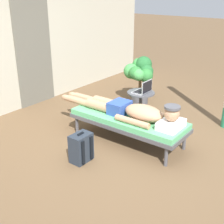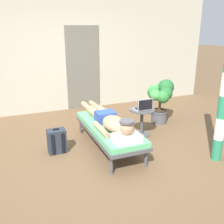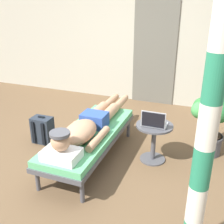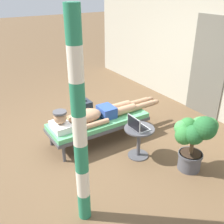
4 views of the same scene
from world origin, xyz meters
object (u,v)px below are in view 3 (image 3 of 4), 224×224
Objects in this scene: lounge_chair at (90,136)px; backpack at (43,130)px; side_table at (154,136)px; potted_plant at (214,115)px; laptop at (154,122)px; porch_post at (208,126)px; person_reclining at (88,126)px.

lounge_chair is 4.27× the size of backpack.
side_table is 0.55× the size of potted_plant.
laptop is (-0.00, -0.05, 0.23)m from side_table.
potted_plant is at bearing 13.52° from backpack.
laptop is 0.13× the size of porch_post.
potted_plant reaches higher than side_table.
potted_plant reaches higher than lounge_chair.
potted_plant is at bearing 33.68° from side_table.
laptop is 1.70m from backpack.
porch_post is at bearing -64.18° from side_table.
person_reclining is at bearing 145.15° from porch_post.
person_reclining is 7.00× the size of laptop.
person_reclining reaches higher than backpack.
backpack reaches higher than lounge_chair.
porch_post is at bearing -35.81° from lounge_chair.
side_table is at bearing 90.00° from laptop.
person_reclining is 1.88m from porch_post.
laptop is at bearing 1.76° from backpack.
side_table is 0.23m from laptop.
person_reclining is (-0.00, -0.04, 0.17)m from lounge_chair.
lounge_chair is 1.69m from potted_plant.
potted_plant is 0.39× the size of porch_post.
backpack is 2.45m from potted_plant.
side_table is at bearing -146.32° from potted_plant.
laptop is 0.73× the size of backpack.
potted_plant is at bearing 26.55° from lounge_chair.
person_reclining is 4.15× the size of side_table.
laptop is 1.55m from porch_post.
person_reclining reaches higher than side_table.
person_reclining is 0.89× the size of porch_post.
lounge_chair is 5.84× the size of laptop.
lounge_chair is at bearing -11.74° from backpack.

